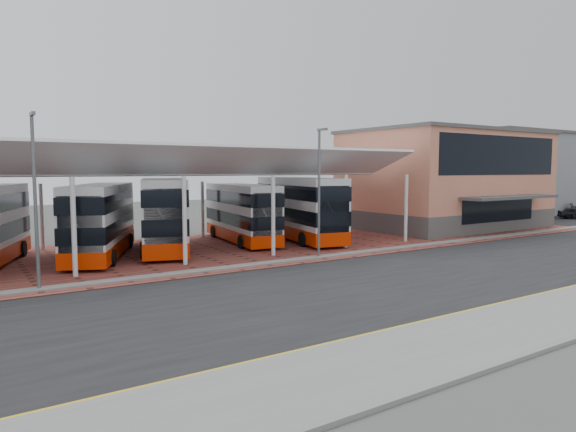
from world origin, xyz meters
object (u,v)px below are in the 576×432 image
bus_2 (101,221)px  bus_3 (163,214)px  bus_4 (241,213)px  terminal (445,179)px  bus_5 (299,209)px

bus_2 → bus_3: bus_3 is taller
bus_4 → bus_2: bearing=-165.2°
terminal → bus_3: bearing=178.1°
bus_3 → bus_5: (10.71, -1.00, -0.00)m
bus_3 → terminal: bearing=16.4°
bus_2 → bus_5: bearing=23.3°
terminal → bus_4: size_ratio=1.69×
bus_2 → bus_5: 15.06m
terminal → bus_2: size_ratio=1.65×
bus_2 → bus_4: bearing=30.3°
terminal → bus_5: terminal is taller
bus_2 → bus_5: bus_5 is taller
terminal → bus_3: terminal is taller
bus_3 → bus_5: 10.75m
terminal → bus_5: 17.43m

